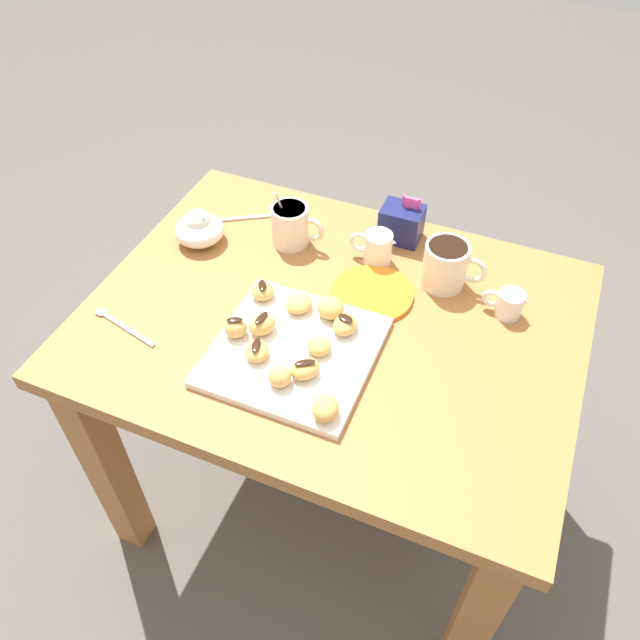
{
  "coord_description": "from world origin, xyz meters",
  "views": [
    {
      "loc": [
        0.31,
        -0.81,
        1.6
      ],
      "look_at": [
        -0.01,
        -0.04,
        0.72
      ],
      "focal_mm": 35.45,
      "sensor_mm": 36.0,
      "label": 1
    }
  ],
  "objects_px": {
    "coffee_mug_cream_left": "(291,224)",
    "chocolate_sauce_pitcher": "(509,303)",
    "beignet_2": "(325,408)",
    "beignet_4": "(280,377)",
    "ice_cream_bowl": "(199,228)",
    "coffee_mug_cream_right": "(446,264)",
    "beignet_6": "(305,369)",
    "beignet_1": "(236,328)",
    "cream_pitcher_white": "(377,247)",
    "dining_table": "(332,361)",
    "saucer_orange_left": "(372,294)",
    "sugar_caddy": "(401,223)",
    "beignet_10": "(257,351)",
    "beignet_9": "(263,291)",
    "beignet_3": "(319,346)",
    "beignet_8": "(345,325)",
    "beignet_0": "(262,325)",
    "beignet_7": "(299,304)",
    "beignet_5": "(329,307)",
    "pastry_plate_square": "(294,352)"
  },
  "relations": [
    {
      "from": "coffee_mug_cream_left",
      "to": "chocolate_sauce_pitcher",
      "type": "xyz_separation_m",
      "value": [
        0.49,
        -0.04,
        -0.02
      ]
    },
    {
      "from": "beignet_2",
      "to": "beignet_4",
      "type": "distance_m",
      "value": 0.1
    },
    {
      "from": "ice_cream_bowl",
      "to": "beignet_4",
      "type": "xyz_separation_m",
      "value": [
        0.34,
        -0.31,
        -0.0
      ]
    },
    {
      "from": "coffee_mug_cream_right",
      "to": "beignet_6",
      "type": "height_order",
      "value": "coffee_mug_cream_right"
    },
    {
      "from": "beignet_1",
      "to": "beignet_2",
      "type": "relative_size",
      "value": 0.79
    },
    {
      "from": "cream_pitcher_white",
      "to": "beignet_2",
      "type": "distance_m",
      "value": 0.43
    },
    {
      "from": "beignet_2",
      "to": "dining_table",
      "type": "bearing_deg",
      "value": 109.0
    },
    {
      "from": "cream_pitcher_white",
      "to": "beignet_4",
      "type": "relative_size",
      "value": 2.52
    },
    {
      "from": "saucer_orange_left",
      "to": "beignet_6",
      "type": "height_order",
      "value": "beignet_6"
    },
    {
      "from": "dining_table",
      "to": "sugar_caddy",
      "type": "relative_size",
      "value": 9.13
    },
    {
      "from": "beignet_1",
      "to": "beignet_10",
      "type": "height_order",
      "value": "beignet_1"
    },
    {
      "from": "ice_cream_bowl",
      "to": "beignet_9",
      "type": "xyz_separation_m",
      "value": [
        0.22,
        -0.12,
        -0.0
      ]
    },
    {
      "from": "beignet_3",
      "to": "cream_pitcher_white",
      "type": "bearing_deg",
      "value": 88.41
    },
    {
      "from": "dining_table",
      "to": "beignet_4",
      "type": "distance_m",
      "value": 0.27
    },
    {
      "from": "dining_table",
      "to": "ice_cream_bowl",
      "type": "xyz_separation_m",
      "value": [
        -0.36,
        0.11,
        0.17
      ]
    },
    {
      "from": "coffee_mug_cream_left",
      "to": "beignet_8",
      "type": "xyz_separation_m",
      "value": [
        0.21,
        -0.22,
        -0.02
      ]
    },
    {
      "from": "ice_cream_bowl",
      "to": "beignet_0",
      "type": "relative_size",
      "value": 2.04
    },
    {
      "from": "beignet_3",
      "to": "beignet_4",
      "type": "height_order",
      "value": "beignet_4"
    },
    {
      "from": "beignet_1",
      "to": "beignet_10",
      "type": "xyz_separation_m",
      "value": [
        0.06,
        -0.03,
        -0.0
      ]
    },
    {
      "from": "beignet_7",
      "to": "beignet_5",
      "type": "bearing_deg",
      "value": 7.43
    },
    {
      "from": "beignet_1",
      "to": "beignet_4",
      "type": "height_order",
      "value": "beignet_1"
    },
    {
      "from": "dining_table",
      "to": "beignet_1",
      "type": "bearing_deg",
      "value": -138.54
    },
    {
      "from": "beignet_7",
      "to": "beignet_1",
      "type": "bearing_deg",
      "value": -126.88
    },
    {
      "from": "cream_pitcher_white",
      "to": "beignet_3",
      "type": "relative_size",
      "value": 2.34
    },
    {
      "from": "pastry_plate_square",
      "to": "beignet_0",
      "type": "distance_m",
      "value": 0.08
    },
    {
      "from": "coffee_mug_cream_left",
      "to": "beignet_6",
      "type": "distance_m",
      "value": 0.4
    },
    {
      "from": "dining_table",
      "to": "coffee_mug_cream_left",
      "type": "xyz_separation_m",
      "value": [
        -0.17,
        0.18,
        0.19
      ]
    },
    {
      "from": "chocolate_sauce_pitcher",
      "to": "beignet_1",
      "type": "distance_m",
      "value": 0.54
    },
    {
      "from": "beignet_4",
      "to": "beignet_3",
      "type": "bearing_deg",
      "value": 69.97
    },
    {
      "from": "beignet_1",
      "to": "beignet_9",
      "type": "height_order",
      "value": "beignet_1"
    },
    {
      "from": "beignet_3",
      "to": "beignet_8",
      "type": "distance_m",
      "value": 0.07
    },
    {
      "from": "saucer_orange_left",
      "to": "dining_table",
      "type": "bearing_deg",
      "value": -120.93
    },
    {
      "from": "beignet_2",
      "to": "beignet_8",
      "type": "xyz_separation_m",
      "value": [
        -0.04,
        0.19,
        -0.0
      ]
    },
    {
      "from": "dining_table",
      "to": "saucer_orange_left",
      "type": "xyz_separation_m",
      "value": [
        0.05,
        0.09,
        0.14
      ]
    },
    {
      "from": "cream_pitcher_white",
      "to": "ice_cream_bowl",
      "type": "relative_size",
      "value": 0.96
    },
    {
      "from": "saucer_orange_left",
      "to": "beignet_3",
      "type": "distance_m",
      "value": 0.2
    },
    {
      "from": "cream_pitcher_white",
      "to": "saucer_orange_left",
      "type": "height_order",
      "value": "cream_pitcher_white"
    },
    {
      "from": "beignet_0",
      "to": "beignet_8",
      "type": "distance_m",
      "value": 0.16
    },
    {
      "from": "beignet_4",
      "to": "beignet_5",
      "type": "distance_m",
      "value": 0.19
    },
    {
      "from": "cream_pitcher_white",
      "to": "beignet_8",
      "type": "xyz_separation_m",
      "value": [
        0.02,
        -0.23,
        -0.01
      ]
    },
    {
      "from": "dining_table",
      "to": "saucer_orange_left",
      "type": "distance_m",
      "value": 0.17
    },
    {
      "from": "pastry_plate_square",
      "to": "beignet_5",
      "type": "relative_size",
      "value": 5.38
    },
    {
      "from": "chocolate_sauce_pitcher",
      "to": "beignet_4",
      "type": "xyz_separation_m",
      "value": [
        -0.34,
        -0.34,
        0.0
      ]
    },
    {
      "from": "beignet_8",
      "to": "beignet_4",
      "type": "bearing_deg",
      "value": -110.1
    },
    {
      "from": "coffee_mug_cream_right",
      "to": "chocolate_sauce_pitcher",
      "type": "height_order",
      "value": "coffee_mug_cream_right"
    },
    {
      "from": "coffee_mug_cream_left",
      "to": "sugar_caddy",
      "type": "height_order",
      "value": "coffee_mug_cream_left"
    },
    {
      "from": "cream_pitcher_white",
      "to": "beignet_7",
      "type": "xyz_separation_m",
      "value": [
        -0.09,
        -0.21,
        -0.01
      ]
    },
    {
      "from": "beignet_8",
      "to": "beignet_6",
      "type": "bearing_deg",
      "value": -101.58
    },
    {
      "from": "beignet_1",
      "to": "dining_table",
      "type": "bearing_deg",
      "value": 41.46
    },
    {
      "from": "beignet_5",
      "to": "beignet_7",
      "type": "relative_size",
      "value": 1.0
    }
  ]
}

